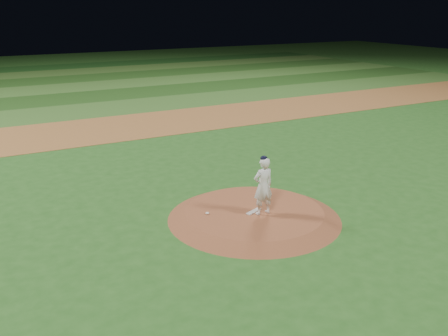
% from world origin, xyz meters
% --- Properties ---
extents(ground, '(120.00, 120.00, 0.00)m').
position_xyz_m(ground, '(0.00, 0.00, 0.00)').
color(ground, '#24591C').
rests_on(ground, ground).
extents(infield_dirt_band, '(70.00, 6.00, 0.02)m').
position_xyz_m(infield_dirt_band, '(0.00, 14.00, 0.01)').
color(infield_dirt_band, '#955E2E').
rests_on(infield_dirt_band, ground).
extents(outfield_stripe_0, '(70.00, 5.00, 0.02)m').
position_xyz_m(outfield_stripe_0, '(0.00, 19.50, 0.01)').
color(outfield_stripe_0, '#366524').
rests_on(outfield_stripe_0, ground).
extents(outfield_stripe_1, '(70.00, 5.00, 0.02)m').
position_xyz_m(outfield_stripe_1, '(0.00, 24.50, 0.01)').
color(outfield_stripe_1, '#204817').
rests_on(outfield_stripe_1, ground).
extents(outfield_stripe_2, '(70.00, 5.00, 0.02)m').
position_xyz_m(outfield_stripe_2, '(0.00, 29.50, 0.01)').
color(outfield_stripe_2, '#3A6B27').
rests_on(outfield_stripe_2, ground).
extents(outfield_stripe_3, '(70.00, 5.00, 0.02)m').
position_xyz_m(outfield_stripe_3, '(0.00, 34.50, 0.01)').
color(outfield_stripe_3, '#214C18').
rests_on(outfield_stripe_3, ground).
extents(outfield_stripe_4, '(70.00, 5.00, 0.02)m').
position_xyz_m(outfield_stripe_4, '(0.00, 39.50, 0.01)').
color(outfield_stripe_4, '#3A6725').
rests_on(outfield_stripe_4, ground).
extents(outfield_stripe_5, '(70.00, 5.00, 0.02)m').
position_xyz_m(outfield_stripe_5, '(0.00, 44.50, 0.01)').
color(outfield_stripe_5, '#184616').
rests_on(outfield_stripe_5, ground).
extents(pitchers_mound, '(5.50, 5.50, 0.25)m').
position_xyz_m(pitchers_mound, '(0.00, 0.00, 0.12)').
color(pitchers_mound, brown).
rests_on(pitchers_mound, ground).
extents(pitching_rubber, '(0.63, 0.38, 0.03)m').
position_xyz_m(pitching_rubber, '(-0.07, -0.07, 0.27)').
color(pitching_rubber, beige).
rests_on(pitching_rubber, pitchers_mound).
extents(rosin_bag, '(0.12, 0.12, 0.07)m').
position_xyz_m(rosin_bag, '(-1.43, 0.46, 0.28)').
color(rosin_bag, white).
rests_on(rosin_bag, pitchers_mound).
extents(pitcher_on_mound, '(0.67, 0.44, 1.89)m').
position_xyz_m(pitcher_on_mound, '(0.10, -0.33, 1.18)').
color(pitcher_on_mound, white).
rests_on(pitcher_on_mound, pitchers_mound).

